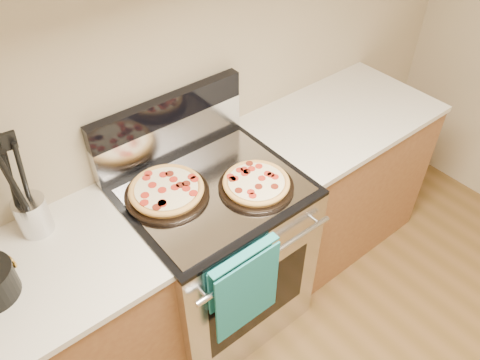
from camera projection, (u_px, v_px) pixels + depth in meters
wall_back at (157, 66)px, 1.94m from camera, size 4.00×0.00×4.00m
range_body at (215, 255)px, 2.34m from camera, size 0.76×0.68×0.90m
oven_window at (259, 300)px, 2.15m from camera, size 0.56×0.01×0.40m
cooktop at (212, 189)px, 2.03m from camera, size 0.76×0.68×0.02m
backsplash_lower at (171, 137)px, 2.15m from camera, size 0.76×0.06×0.18m
backsplash_upper at (167, 109)px, 2.04m from camera, size 0.76×0.06×0.12m
oven_handle at (267, 258)px, 1.89m from camera, size 0.70×0.03×0.03m
dish_towel at (244, 288)px, 1.90m from camera, size 0.32×0.05×0.42m
foil_sheet at (216, 190)px, 2.01m from camera, size 0.70×0.55×0.01m
cabinet_left at (42, 356)px, 1.96m from camera, size 1.00×0.62×0.88m
countertop_left at (6, 294)px, 1.65m from camera, size 1.02×0.64×0.03m
cabinet_right at (331, 180)px, 2.77m from camera, size 1.00×0.62×0.88m
countertop_right at (343, 116)px, 2.47m from camera, size 1.02×0.64×0.03m
pepperoni_pizza_back at (167, 191)px, 1.96m from camera, size 0.45×0.45×0.05m
pepperoni_pizza_front at (256, 184)px, 2.00m from camera, size 0.35×0.35×0.04m
utensil_crock at (33, 215)px, 1.81m from camera, size 0.16×0.16×0.16m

